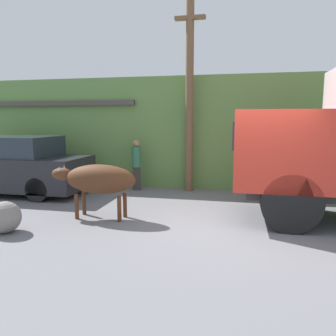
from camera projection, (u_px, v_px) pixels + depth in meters
ground_plane at (246, 228)px, 6.64m from camera, size 60.00×60.00×0.00m
hillside_embankment at (244, 131)px, 12.82m from camera, size 32.00×6.00×3.55m
building_backdrop at (73, 140)px, 12.48m from camera, size 5.79×2.70×2.82m
brown_cow at (98, 179)px, 7.25m from camera, size 1.98×0.65×1.21m
parked_suv at (9, 166)px, 9.79m from camera, size 4.76×1.82×1.71m
pedestrian_on_hill at (137, 162)px, 10.23m from camera, size 0.37×0.37×1.58m
utility_pole at (189, 92)px, 9.78m from camera, size 0.90×0.24×5.82m
roadside_rock at (5, 217)px, 6.36m from camera, size 0.62×0.62×0.62m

